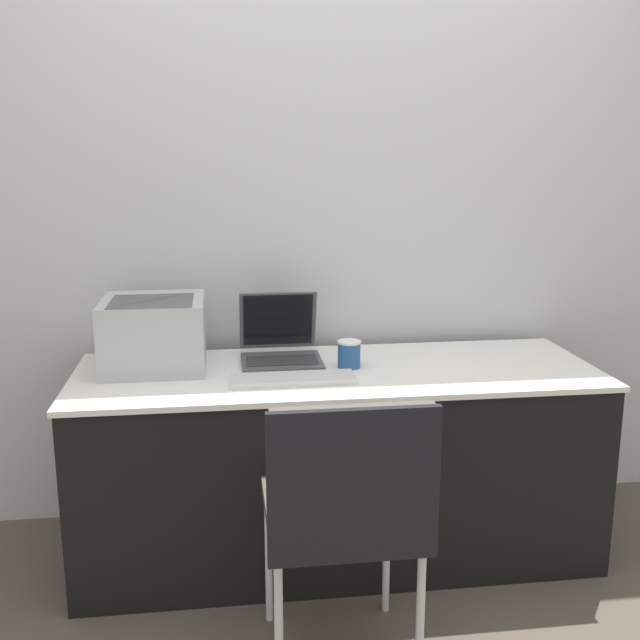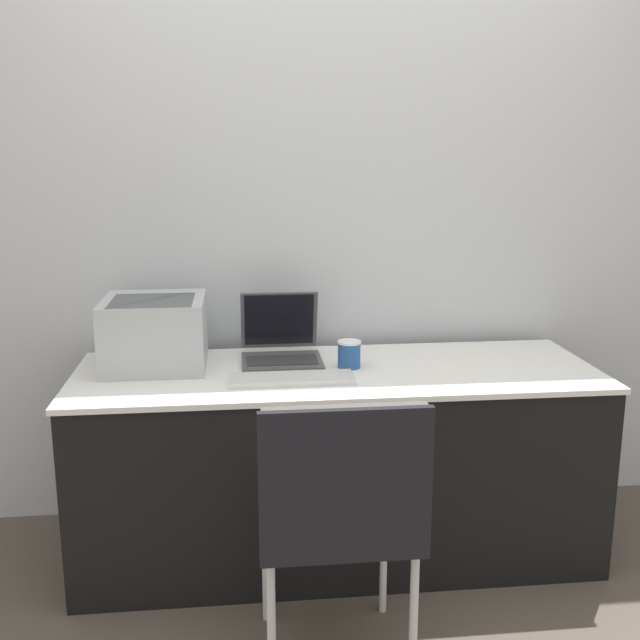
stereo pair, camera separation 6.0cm
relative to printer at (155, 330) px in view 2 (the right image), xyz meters
name	(u,v)px [view 2 (the right image)]	position (x,y,z in m)	size (l,w,h in m)	color
ground_plane	(348,597)	(0.66, -0.44, -0.86)	(14.00, 14.00, 0.00)	brown
wall_back	(324,203)	(0.66, 0.31, 0.44)	(8.00, 0.05, 2.60)	silver
table	(336,461)	(0.66, -0.11, -0.50)	(1.91, 0.68, 0.72)	black
printer	(155,330)	(0.00, 0.00, 0.00)	(0.37, 0.37, 0.26)	#B2B7BC
laptop_left	(281,346)	(0.47, 0.03, -0.08)	(0.30, 0.33, 0.25)	#4C4C51
external_keyboard	(292,379)	(0.49, -0.25, -0.13)	(0.43, 0.14, 0.02)	silver
coffee_cup	(349,354)	(0.71, -0.09, -0.09)	(0.09, 0.09, 0.10)	#285699
chair	(339,502)	(0.57, -0.86, -0.29)	(0.45, 0.48, 0.88)	#4C4742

